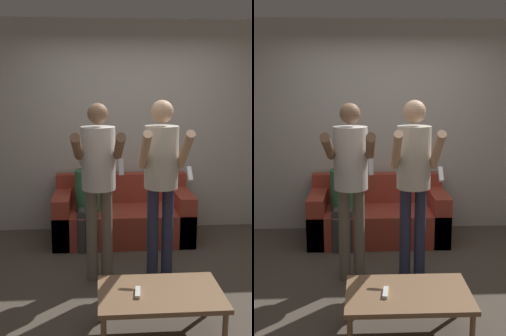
# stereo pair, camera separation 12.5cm
# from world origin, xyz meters

# --- Properties ---
(ground_plane) EXTENTS (14.00, 14.00, 0.00)m
(ground_plane) POSITION_xyz_m (0.00, 0.00, 0.00)
(ground_plane) COLOR #4C4238
(wall_back) EXTENTS (6.40, 0.06, 2.70)m
(wall_back) POSITION_xyz_m (0.00, 1.71, 1.35)
(wall_back) COLOR #B7B2A8
(wall_back) RESTS_ON ground_plane
(couch) EXTENTS (1.67, 0.78, 0.78)m
(couch) POSITION_xyz_m (-0.15, 1.29, 0.27)
(couch) COLOR #9E3828
(couch) RESTS_ON ground_plane
(person_standing_left) EXTENTS (0.44, 0.77, 1.72)m
(person_standing_left) POSITION_xyz_m (-0.44, 0.19, 1.08)
(person_standing_left) COLOR #6B6051
(person_standing_left) RESTS_ON ground_plane
(person_standing_right) EXTENTS (0.44, 0.61, 1.74)m
(person_standing_right) POSITION_xyz_m (0.15, 0.20, 1.09)
(person_standing_right) COLOR #282D47
(person_standing_right) RESTS_ON ground_plane
(person_seated) EXTENTS (0.30, 0.53, 1.11)m
(person_seated) POSITION_xyz_m (-0.58, 1.14, 0.60)
(person_seated) COLOR #383838
(person_seated) RESTS_ON ground_plane
(coffee_table) EXTENTS (0.92, 0.57, 0.37)m
(coffee_table) POSITION_xyz_m (-0.00, -0.75, 0.34)
(coffee_table) COLOR #846042
(coffee_table) RESTS_ON ground_plane
(remote_on_table) EXTENTS (0.05, 0.15, 0.02)m
(remote_on_table) POSITION_xyz_m (-0.17, -0.77, 0.38)
(remote_on_table) COLOR white
(remote_on_table) RESTS_ON coffee_table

